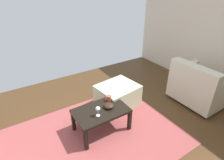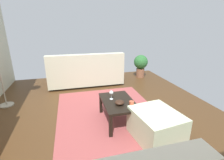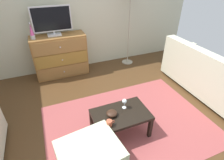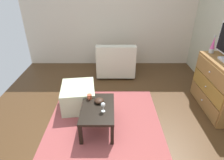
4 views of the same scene
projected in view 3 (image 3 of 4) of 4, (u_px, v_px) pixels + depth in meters
The scene contains 13 objects.
ground_plane at pixel (113, 120), 2.97m from camera, with size 5.91×4.81×0.05m, color #4A311A.
wall_accent_rear at pixel (76, 11), 3.93m from camera, with size 5.91×0.12×2.65m, color beige.
area_rug at pixel (129, 124), 2.86m from camera, with size 2.60×1.90×0.01m, color #9B4747.
dresser at pixel (61, 56), 3.99m from camera, with size 1.15×0.49×0.93m.
tv at pixel (52, 20), 3.57m from camera, with size 0.79×0.18×0.60m.
lava_lamp at pixel (32, 32), 3.47m from camera, with size 0.09×0.09×0.33m.
coffee_table at pixel (120, 116), 2.54m from camera, with size 0.81×0.52×0.39m.
wine_glass at pixel (124, 101), 2.55m from camera, with size 0.07×0.07×0.16m.
mug at pixel (109, 123), 2.30m from camera, with size 0.11×0.08×0.08m.
bowl_decorative at pixel (112, 113), 2.46m from camera, with size 0.15×0.15×0.07m, color #321E13.
couch_large at pixel (209, 77), 3.44m from camera, with size 0.85×2.01×0.91m.
ottoman at pixel (90, 159), 2.11m from camera, with size 0.70×0.60×0.43m, color beige.
standing_lamp at pixel (130, 0), 3.90m from camera, with size 0.32×0.32×1.81m.
Camera 3 is at (-0.82, -1.97, 2.14)m, focal length 28.24 mm.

